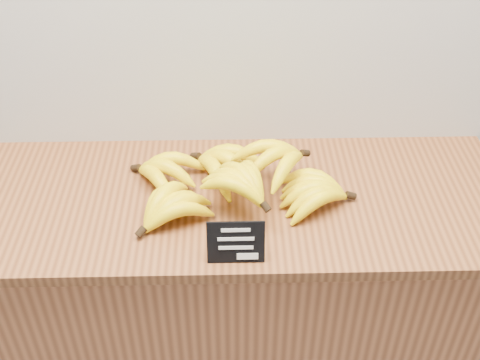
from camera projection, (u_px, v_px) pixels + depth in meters
name	position (u px, v px, depth m)	size (l,w,h in m)	color
counter	(240.00, 316.00, 1.83)	(1.37, 0.50, 0.90)	#A96136
counter_top	(240.00, 200.00, 1.54)	(1.39, 0.54, 0.03)	brown
chalkboard_sign	(236.00, 243.00, 1.33)	(0.13, 0.01, 0.10)	black
banana_pile	(231.00, 179.00, 1.50)	(0.57, 0.38, 0.12)	#FFEC0A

